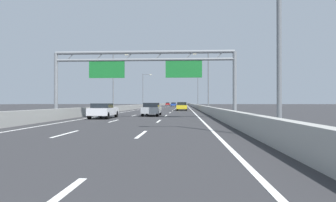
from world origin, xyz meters
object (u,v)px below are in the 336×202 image
(blue_car, at_px, (174,104))
(streetlamp_right_far, at_px, (197,88))
(white_car, at_px, (103,110))
(orange_car, at_px, (184,104))
(streetlamp_right_mid, at_px, (207,78))
(streetlamp_right_near, at_px, (273,8))
(yellow_car, at_px, (182,106))
(sign_gantry, at_px, (144,67))
(streetlamp_left_far, at_px, (144,88))
(silver_car, at_px, (152,109))
(red_car, at_px, (168,104))
(streetlamp_left_mid, at_px, (115,78))
(black_car, at_px, (182,106))

(blue_car, bearing_deg, streetlamp_right_far, -73.30)
(white_car, bearing_deg, orange_car, 85.41)
(streetlamp_right_mid, bearing_deg, blue_car, 97.35)
(streetlamp_right_mid, bearing_deg, streetlamp_right_near, -90.00)
(streetlamp_right_mid, xyz_separation_m, yellow_car, (-4.04, 5.36, -4.64))
(sign_gantry, distance_m, blue_car, 76.56)
(streetlamp_left_far, bearing_deg, streetlamp_right_mid, -65.62)
(yellow_car, height_order, white_car, yellow_car)
(streetlamp_right_near, relative_size, streetlamp_right_mid, 1.00)
(streetlamp_left_far, bearing_deg, white_car, -85.89)
(streetlamp_right_mid, xyz_separation_m, streetlamp_right_far, (0.00, 32.95, 0.00))
(yellow_car, relative_size, silver_car, 0.91)
(streetlamp_right_mid, distance_m, blue_car, 58.44)
(orange_car, xyz_separation_m, silver_car, (-3.55, -88.69, -0.01))
(orange_car, bearing_deg, streetlamp_left_far, -105.14)
(streetlamp_right_near, height_order, red_car, streetlamp_right_near)
(streetlamp_left_mid, height_order, black_car, streetlamp_left_mid)
(sign_gantry, xyz_separation_m, blue_car, (-0.01, 76.45, -4.12))
(streetlamp_left_mid, distance_m, red_car, 84.18)
(silver_car, bearing_deg, streetlamp_right_mid, 62.91)
(streetlamp_right_near, bearing_deg, orange_car, 91.95)
(sign_gantry, height_order, black_car, sign_gantry)
(white_car, bearing_deg, blue_car, 87.21)
(black_car, distance_m, white_car, 34.06)
(streetlamp_right_mid, relative_size, red_car, 2.17)
(sign_gantry, bearing_deg, orange_car, 87.69)
(streetlamp_left_far, height_order, red_car, streetlamp_left_far)
(white_car, distance_m, silver_car, 6.37)
(silver_car, bearing_deg, orange_car, 87.71)
(white_car, bearing_deg, red_car, 89.96)
(orange_car, bearing_deg, blue_car, -102.68)
(blue_car, bearing_deg, red_car, 97.97)
(streetlamp_left_mid, height_order, streetlamp_right_far, same)
(sign_gantry, distance_m, red_car, 102.79)
(sign_gantry, relative_size, blue_car, 4.01)
(sign_gantry, height_order, streetlamp_right_mid, streetlamp_right_mid)
(blue_car, height_order, silver_car, silver_car)
(streetlamp_right_far, distance_m, blue_car, 26.34)
(red_car, relative_size, white_car, 1.02)
(streetlamp_right_near, xyz_separation_m, yellow_car, (-4.04, 38.30, -4.64))
(blue_car, height_order, orange_car, orange_car)
(streetlamp_left_mid, bearing_deg, yellow_car, 26.19)
(sign_gantry, distance_m, silver_car, 6.13)
(red_car, height_order, silver_car, silver_car)
(orange_car, bearing_deg, silver_car, -92.29)
(red_car, height_order, black_car, black_car)
(white_car, bearing_deg, yellow_car, 73.70)
(streetlamp_right_near, height_order, streetlamp_right_mid, same)
(streetlamp_left_mid, xyz_separation_m, streetlamp_right_far, (14.93, 32.95, 0.00))
(sign_gantry, height_order, white_car, sign_gantry)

